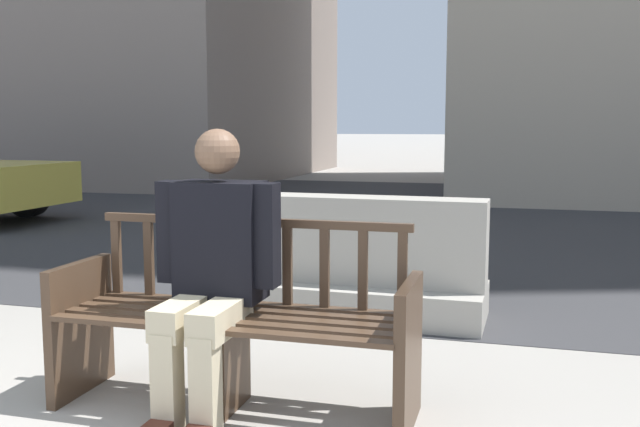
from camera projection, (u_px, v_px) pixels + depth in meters
name	position (u px, v px, depth m)	size (l,w,h in m)	color
street_asphalt	(380.00, 215.00, 10.58)	(120.00, 12.00, 0.01)	#333335
street_bench	(235.00, 326.00, 3.34)	(1.69, 0.53, 0.88)	#473323
seated_person	(212.00, 266.00, 3.27)	(0.58, 0.72, 1.31)	black
jersey_barrier_centre	(341.00, 267.00, 5.00)	(2.02, 0.73, 0.84)	#9E998E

